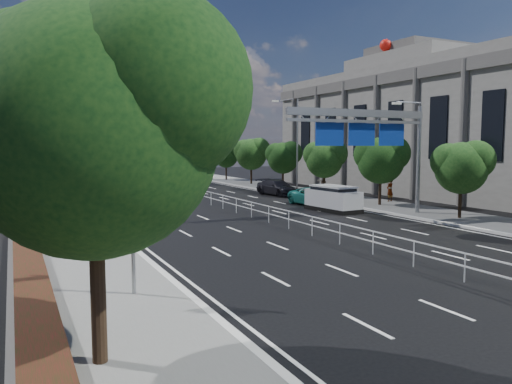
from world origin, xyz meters
TOP-DOWN VIEW (x-y plane):
  - ground at (0.00, 0.00)m, footprint 160.00×160.00m
  - sidewalk_near at (-11.50, 0.00)m, footprint 5.00×140.00m
  - kerb_near at (-9.00, 0.00)m, footprint 0.25×140.00m
  - median_fence at (0.00, 22.50)m, footprint 0.05×85.00m
  - hedge_near at (-13.30, 5.00)m, footprint 1.00×36.00m
  - toilet_sign at (-10.95, 0.00)m, footprint 1.62×0.18m
  - overhead_gantry at (6.74, 10.05)m, footprint 10.24×0.38m
  - streetlight_far at (10.50, 26.00)m, footprint 2.78×2.40m
  - civic_hall at (23.72, 22.00)m, footprint 14.40×36.00m
  - near_tree_big at (-12.13, -4.53)m, footprint 5.72×5.33m
  - near_tree_back at (-11.94, 17.97)m, footprint 4.84×4.51m
  - far_tree_c at (11.24, 6.98)m, footprint 3.52×3.28m
  - far_tree_d at (11.25, 14.48)m, footprint 3.85×3.59m
  - far_tree_e at (11.25, 21.98)m, footprint 3.63×3.38m
  - far_tree_f at (11.24, 29.48)m, footprint 3.52×3.28m
  - far_tree_g at (11.25, 36.98)m, footprint 3.96×3.69m
  - far_tree_h at (11.24, 44.48)m, footprint 3.41×3.18m
  - white_minivan at (-5.43, 28.18)m, footprint 2.17×4.54m
  - red_bus at (-6.04, 49.33)m, footprint 3.59×9.96m
  - near_car_silver at (-1.70, 27.90)m, footprint 2.03×4.25m
  - near_car_dark at (-2.80, 55.39)m, footprint 2.41×5.22m
  - silver_minivan at (6.50, 13.89)m, footprint 2.19×4.47m
  - parked_car_teal at (7.08, 17.10)m, footprint 2.33×4.97m
  - parked_car_dark at (8.30, 25.34)m, footprint 2.65×5.14m
  - pedestrian_a at (13.40, 15.90)m, footprint 0.75×0.59m
  - pedestrian_b at (13.40, 25.59)m, footprint 1.03×0.85m

SIDE VIEW (x-z plane):
  - ground at x=0.00m, z-range 0.00..0.00m
  - sidewalk_near at x=-11.50m, z-range 0.00..0.14m
  - kerb_near at x=-9.00m, z-range -0.01..0.15m
  - hedge_near at x=-13.30m, z-range 0.14..0.58m
  - median_fence at x=0.00m, z-range 0.01..1.04m
  - parked_car_teal at x=7.08m, z-range 0.00..1.38m
  - near_car_silver at x=-1.70m, z-range 0.00..1.40m
  - parked_car_dark at x=8.30m, z-range 0.00..1.42m
  - near_car_dark at x=-2.80m, z-range 0.00..1.66m
  - silver_minivan at x=6.50m, z-range -0.02..1.78m
  - white_minivan at x=-5.43m, z-range -0.02..1.91m
  - pedestrian_a at x=13.40m, z-range 0.14..1.96m
  - pedestrian_b at x=13.40m, z-range 0.14..2.08m
  - red_bus at x=-6.04m, z-range 0.06..2.97m
  - toilet_sign at x=-10.95m, z-range 0.77..5.11m
  - far_tree_h at x=11.24m, z-range 0.97..5.88m
  - far_tree_c at x=11.24m, z-range 0.95..5.90m
  - far_tree_f at x=11.24m, z-range 0.98..6.00m
  - far_tree_e at x=11.25m, z-range 0.99..6.12m
  - far_tree_d at x=11.25m, z-range 1.02..6.36m
  - far_tree_g at x=11.25m, z-range 1.03..6.48m
  - near_tree_back at x=-11.94m, z-range 1.27..7.96m
  - streetlight_far at x=10.50m, z-range 0.71..9.71m
  - near_tree_big at x=-12.13m, z-range 1.42..9.13m
  - overhead_gantry at x=6.74m, z-range 1.88..9.33m
  - civic_hall at x=23.72m, z-range -0.91..13.44m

